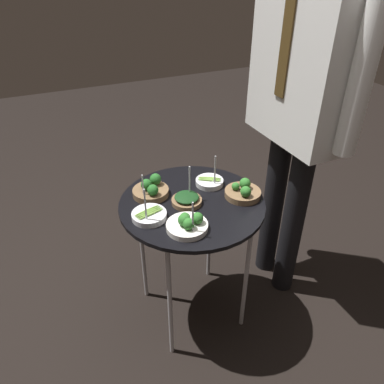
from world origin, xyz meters
name	(u,v)px	position (x,y,z in m)	size (l,w,h in m)	color
ground_plane	(192,308)	(0.00, 0.00, 0.00)	(8.00, 8.00, 0.00)	black
serving_cart	(192,212)	(0.00, 0.00, 0.63)	(0.63, 0.63, 0.69)	black
bowl_broccoli_mid_right	(188,224)	(0.16, -0.09, 0.71)	(0.16, 0.16, 0.15)	silver
bowl_asparagus_center	(210,182)	(-0.10, 0.13, 0.70)	(0.13, 0.13, 0.16)	silver
bowl_broccoli_back_left	(151,189)	(-0.12, -0.14, 0.71)	(0.16, 0.16, 0.12)	brown
bowl_spinach_mid_left	(187,200)	(0.00, -0.02, 0.71)	(0.13, 0.13, 0.16)	brown
bowl_asparagus_back_right	(149,215)	(0.03, -0.21, 0.70)	(0.14, 0.14, 0.16)	silver
bowl_broccoli_far_rim	(243,192)	(0.05, 0.22, 0.71)	(0.16, 0.16, 0.08)	brown
waiter_figure	(304,84)	(-0.03, 0.53, 1.12)	(0.65, 0.24, 1.76)	black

